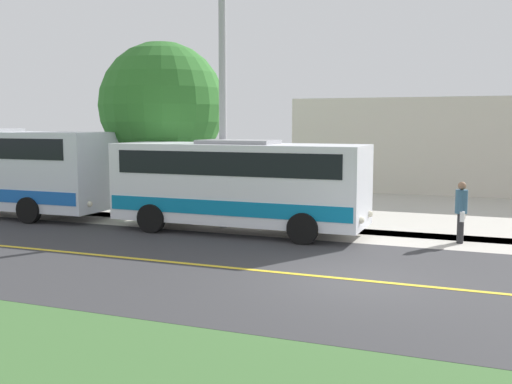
{
  "coord_description": "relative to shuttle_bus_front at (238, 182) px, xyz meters",
  "views": [
    {
      "loc": [
        12.79,
        2.77,
        3.42
      ],
      "look_at": [
        -3.5,
        -3.67,
        1.4
      ],
      "focal_mm": 42.55,
      "sensor_mm": 36.0,
      "label": 1
    }
  ],
  "objects": [
    {
      "name": "shuttle_bus_front",
      "position": [
        0.0,
        0.0,
        0.0
      ],
      "size": [
        2.56,
        8.05,
        2.88
      ],
      "color": "white",
      "rests_on": "ground"
    },
    {
      "name": "street_light_pole",
      "position": [
        -0.44,
        -0.77,
        3.31
      ],
      "size": [
        1.97,
        0.24,
        8.95
      ],
      "color": "#9E9EA3",
      "rests_on": "ground"
    },
    {
      "name": "commercial_building",
      "position": [
        -16.95,
        7.96,
        0.71
      ],
      "size": [
        10.0,
        20.28,
        4.58
      ],
      "primitive_type": "cube",
      "color": "beige",
      "rests_on": "ground"
    },
    {
      "name": "pedestrian_with_bags",
      "position": [
        -0.7,
        6.57,
        -0.64
      ],
      "size": [
        0.72,
        0.34,
        1.75
      ],
      "color": "#262628",
      "rests_on": "ground"
    },
    {
      "name": "road_centre_line",
      "position": [
        4.45,
        4.63,
        -1.58
      ],
      "size": [
        0.16,
        100.0,
        0.0
      ],
      "primitive_type": "cube",
      "color": "gold",
      "rests_on": "ground"
    },
    {
      "name": "road_surface",
      "position": [
        4.45,
        4.63,
        -1.58
      ],
      "size": [
        8.0,
        100.0,
        0.01
      ],
      "primitive_type": "cube",
      "color": "#333335",
      "rests_on": "ground"
    },
    {
      "name": "parking_lot_surface",
      "position": [
        -7.95,
        7.63,
        -1.58
      ],
      "size": [
        14.0,
        36.0,
        0.01
      ],
      "primitive_type": "cube",
      "color": "#B2ADA3",
      "rests_on": "ground"
    },
    {
      "name": "tree_curbside",
      "position": [
        -2.95,
        -4.39,
        2.46
      ],
      "size": [
        4.76,
        4.76,
        6.43
      ],
      "color": "#4C3826",
      "rests_on": "ground"
    },
    {
      "name": "sidewalk",
      "position": [
        -0.75,
        4.63,
        -1.58
      ],
      "size": [
        2.4,
        100.0,
        0.01
      ],
      "primitive_type": "cube",
      "color": "#B2ADA3",
      "rests_on": "ground"
    },
    {
      "name": "ground_plane",
      "position": [
        4.45,
        4.63,
        -1.58
      ],
      "size": [
        120.0,
        120.0,
        0.0
      ],
      "primitive_type": "plane",
      "color": "#3D6633"
    }
  ]
}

